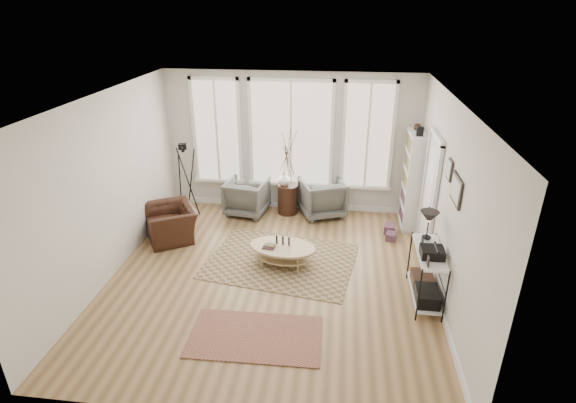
# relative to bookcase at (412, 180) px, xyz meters

# --- Properties ---
(room) EXTENTS (5.50, 5.54, 2.90)m
(room) POSITION_rel_bookcase_xyz_m (-2.42, -2.20, 0.47)
(room) COLOR #9F7A4F
(room) RESTS_ON ground
(bay_window) EXTENTS (4.14, 0.12, 2.24)m
(bay_window) POSITION_rel_bookcase_xyz_m (-2.44, 0.49, 0.65)
(bay_window) COLOR tan
(bay_window) RESTS_ON ground
(door) EXTENTS (0.09, 1.06, 2.22)m
(door) POSITION_rel_bookcase_xyz_m (0.13, -1.08, 0.17)
(door) COLOR silver
(door) RESTS_ON ground
(bookcase) EXTENTS (0.31, 0.85, 2.06)m
(bookcase) POSITION_rel_bookcase_xyz_m (0.00, 0.00, 0.00)
(bookcase) COLOR white
(bookcase) RESTS_ON ground
(low_shelf) EXTENTS (0.38, 1.08, 1.30)m
(low_shelf) POSITION_rel_bookcase_xyz_m (-0.06, -2.52, -0.44)
(low_shelf) COLOR white
(low_shelf) RESTS_ON ground
(wall_art) EXTENTS (0.04, 0.88, 0.44)m
(wall_art) POSITION_rel_bookcase_xyz_m (0.14, -2.49, 0.92)
(wall_art) COLOR black
(wall_art) RESTS_ON ground
(rug_main) EXTENTS (2.72, 2.21, 0.01)m
(rug_main) POSITION_rel_bookcase_xyz_m (-2.35, -1.72, -0.95)
(rug_main) COLOR brown
(rug_main) RESTS_ON ground
(rug_runner) EXTENTS (1.80, 1.03, 0.01)m
(rug_runner) POSITION_rel_bookcase_xyz_m (-2.43, -3.67, -0.94)
(rug_runner) COLOR maroon
(rug_runner) RESTS_ON ground
(coffee_table) EXTENTS (1.22, 0.87, 0.52)m
(coffee_table) POSITION_rel_bookcase_xyz_m (-2.31, -1.82, -0.68)
(coffee_table) COLOR tan
(coffee_table) RESTS_ON ground
(armchair_left) EXTENTS (0.92, 0.94, 0.75)m
(armchair_left) POSITION_rel_bookcase_xyz_m (-3.32, 0.10, -0.58)
(armchair_left) COLOR #5E5F5B
(armchair_left) RESTS_ON ground
(armchair_right) EXTENTS (1.10, 1.11, 0.79)m
(armchair_right) POSITION_rel_bookcase_xyz_m (-1.75, 0.22, -0.56)
(armchair_right) COLOR #5E5F5B
(armchair_right) RESTS_ON ground
(side_table) EXTENTS (0.42, 0.42, 1.77)m
(side_table) POSITION_rel_bookcase_xyz_m (-2.47, 0.22, -0.10)
(side_table) COLOR #331C13
(side_table) RESTS_ON ground
(vase) EXTENTS (0.26, 0.26, 0.27)m
(vase) POSITION_rel_bookcase_xyz_m (-2.55, 0.22, -0.19)
(vase) COLOR silver
(vase) RESTS_ON side_table
(accent_chair) EXTENTS (1.28, 1.24, 0.63)m
(accent_chair) POSITION_rel_bookcase_xyz_m (-4.51, -1.14, -0.64)
(accent_chair) COLOR #331C13
(accent_chair) RESTS_ON ground
(tripod_camera) EXTENTS (0.56, 0.56, 1.59)m
(tripod_camera) POSITION_rel_bookcase_xyz_m (-4.49, -0.23, -0.22)
(tripod_camera) COLOR black
(tripod_camera) RESTS_ON ground
(book_stack_near) EXTENTS (0.25, 0.30, 0.17)m
(book_stack_near) POSITION_rel_bookcase_xyz_m (-0.39, -0.43, -0.87)
(book_stack_near) COLOR maroon
(book_stack_near) RESTS_ON ground
(book_stack_far) EXTENTS (0.23, 0.26, 0.14)m
(book_stack_far) POSITION_rel_bookcase_xyz_m (-0.39, -0.71, -0.88)
(book_stack_far) COLOR maroon
(book_stack_far) RESTS_ON ground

